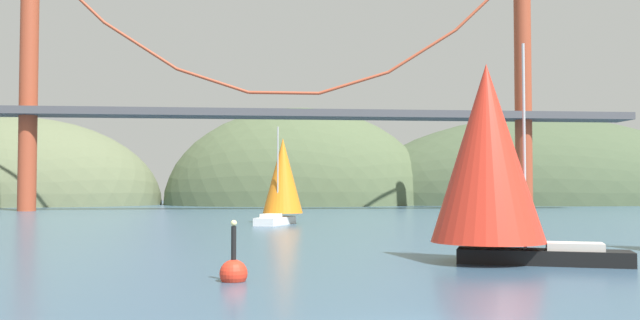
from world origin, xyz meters
name	(u,v)px	position (x,y,z in m)	size (l,w,h in m)	color
headland_center	(299,204)	(5.00, 135.00, 0.00)	(58.44, 44.00, 42.28)	#4C5B3D
headland_right	(541,204)	(60.00, 135.00, 0.00)	(85.57, 44.00, 39.27)	#425138
headland_left	(16,205)	(-55.00, 135.00, 0.00)	(60.67, 44.00, 37.24)	#5B6647
suspension_bridge	(284,100)	(0.00, 95.00, 17.83)	(116.21, 6.00, 41.04)	#A34228
sailboat_scarlet_sail	(490,157)	(6.80, 15.71, 5.16)	(10.03, 7.12, 10.66)	black
sailboat_orange_sail	(282,179)	(-1.89, 53.22, 4.52)	(5.66, 7.94, 9.75)	white
channel_buoy	(234,272)	(-5.44, 10.18, 0.37)	(1.10, 1.10, 2.64)	red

